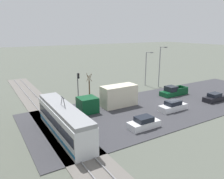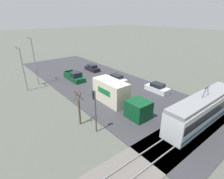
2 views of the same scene
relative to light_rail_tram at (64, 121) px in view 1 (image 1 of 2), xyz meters
The scene contains 13 objects.
ground_plane 20.06m from the light_rail_tram, 84.72° to the right, with size 320.00×320.00×0.00m, color #565B51.
road_surface 20.06m from the light_rail_tram, 84.72° to the right, with size 16.41×48.77×0.08m.
rail_bed 2.54m from the light_rail_tram, ahead, with size 68.69×4.40×0.22m.
light_rail_tram is the anchor object (origin of this frame).
box_truck 11.22m from the light_rail_tram, 61.71° to the right, with size 2.62×10.05×3.45m.
pickup_truck 24.21m from the light_rail_tram, 78.02° to the right, with size 2.09×5.75×1.85m.
sedan_car_0 10.01m from the light_rail_tram, 110.56° to the right, with size 1.87×4.22×1.51m.
sedan_car_1 17.34m from the light_rail_tram, 92.95° to the right, with size 1.77×4.70×1.55m.
sedan_car_2 27.03m from the light_rail_tram, 93.04° to the right, with size 1.77×4.26×1.47m.
traffic_light_pole 13.10m from the light_rail_tram, 30.47° to the right, with size 0.28×0.47×5.06m.
street_tree 14.95m from the light_rail_tram, 37.24° to the right, with size 1.11×0.92×4.69m.
street_lamp_near_crossing 28.33m from the light_rail_tram, 59.98° to the right, with size 0.36×1.95×7.56m.
street_lamp_mid_block 28.78m from the light_rail_tram, 66.06° to the right, with size 0.36×1.95×8.84m.
Camera 1 is at (-25.26, 27.54, 12.14)m, focal length 35.00 mm.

